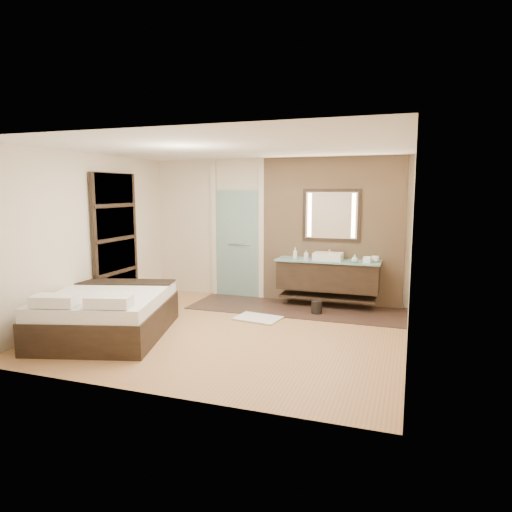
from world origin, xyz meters
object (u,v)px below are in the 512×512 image
at_px(vanity, 328,275).
at_px(waste_bin, 317,307).
at_px(bed, 107,313).
at_px(mirror_unit, 331,215).

bearing_deg(vanity, waste_bin, -98.90).
bearing_deg(vanity, bed, -135.90).
relative_size(vanity, mirror_unit, 1.75).
distance_m(bed, waste_bin, 3.41).
xyz_separation_m(vanity, waste_bin, (-0.08, -0.54, -0.46)).
distance_m(mirror_unit, bed, 4.21).
xyz_separation_m(vanity, bed, (-2.75, -2.66, -0.26)).
bearing_deg(waste_bin, vanity, 81.10).
height_order(mirror_unit, bed, mirror_unit).
xyz_separation_m(vanity, mirror_unit, (0.00, 0.24, 1.07)).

